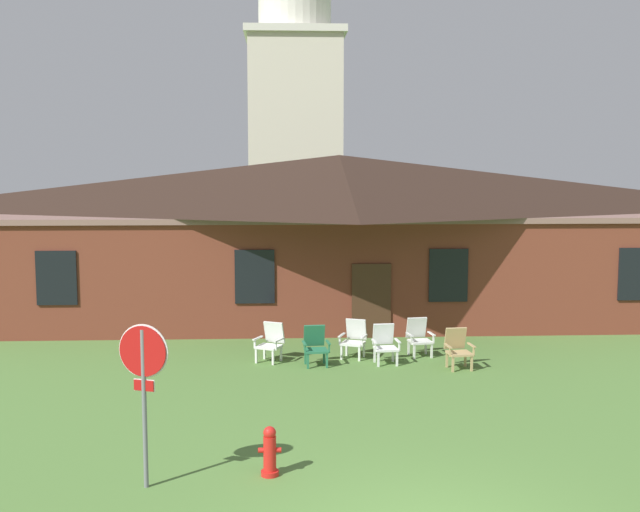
{
  "coord_description": "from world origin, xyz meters",
  "views": [
    {
      "loc": [
        -1.94,
        -9.57,
        4.8
      ],
      "look_at": [
        -1.11,
        7.67,
        2.82
      ],
      "focal_mm": 44.06,
      "sensor_mm": 36.0,
      "label": 1
    }
  ],
  "objects_px": {
    "lawn_chair_far_side": "(458,348)",
    "stop_sign": "(144,373)",
    "lawn_chair_near_door": "(315,345)",
    "fire_hydrant": "(270,452)",
    "lawn_chair_middle": "(385,343)",
    "lawn_chair_left_end": "(354,338)",
    "lawn_chair_right_end": "(419,336)",
    "lawn_chair_by_porch": "(271,341)"
  },
  "relations": [
    {
      "from": "stop_sign",
      "to": "lawn_chair_middle",
      "type": "height_order",
      "value": "stop_sign"
    },
    {
      "from": "lawn_chair_middle",
      "to": "fire_hydrant",
      "type": "bearing_deg",
      "value": -111.33
    },
    {
      "from": "lawn_chair_far_side",
      "to": "fire_hydrant",
      "type": "distance_m",
      "value": 7.73
    },
    {
      "from": "lawn_chair_near_door",
      "to": "lawn_chair_far_side",
      "type": "bearing_deg",
      "value": -7.86
    },
    {
      "from": "stop_sign",
      "to": "lawn_chair_middle",
      "type": "distance_m",
      "value": 8.68
    },
    {
      "from": "lawn_chair_middle",
      "to": "fire_hydrant",
      "type": "height_order",
      "value": "lawn_chair_middle"
    },
    {
      "from": "stop_sign",
      "to": "lawn_chair_near_door",
      "type": "distance_m",
      "value": 7.83
    },
    {
      "from": "lawn_chair_middle",
      "to": "lawn_chair_right_end",
      "type": "bearing_deg",
      "value": 37.59
    },
    {
      "from": "fire_hydrant",
      "to": "lawn_chair_right_end",
      "type": "bearing_deg",
      "value": 64.42
    },
    {
      "from": "lawn_chair_near_door",
      "to": "stop_sign",
      "type": "bearing_deg",
      "value": -111.61
    },
    {
      "from": "lawn_chair_near_door",
      "to": "fire_hydrant",
      "type": "relative_size",
      "value": 1.21
    },
    {
      "from": "lawn_chair_middle",
      "to": "stop_sign",
      "type": "bearing_deg",
      "value": -122.02
    },
    {
      "from": "lawn_chair_near_door",
      "to": "lawn_chair_middle",
      "type": "relative_size",
      "value": 1.0
    },
    {
      "from": "lawn_chair_by_porch",
      "to": "lawn_chair_middle",
      "type": "distance_m",
      "value": 2.81
    },
    {
      "from": "lawn_chair_far_side",
      "to": "stop_sign",
      "type": "bearing_deg",
      "value": -132.84
    },
    {
      "from": "lawn_chair_left_end",
      "to": "lawn_chair_far_side",
      "type": "bearing_deg",
      "value": -26.49
    },
    {
      "from": "stop_sign",
      "to": "lawn_chair_far_side",
      "type": "distance_m",
      "value": 9.25
    },
    {
      "from": "lawn_chair_middle",
      "to": "lawn_chair_near_door",
      "type": "bearing_deg",
      "value": -176.86
    },
    {
      "from": "lawn_chair_near_door",
      "to": "lawn_chair_by_porch",
      "type": "bearing_deg",
      "value": 157.91
    },
    {
      "from": "lawn_chair_middle",
      "to": "lawn_chair_far_side",
      "type": "relative_size",
      "value": 1.0
    },
    {
      "from": "stop_sign",
      "to": "lawn_chair_right_end",
      "type": "height_order",
      "value": "stop_sign"
    },
    {
      "from": "lawn_chair_right_end",
      "to": "lawn_chair_far_side",
      "type": "height_order",
      "value": "same"
    },
    {
      "from": "lawn_chair_by_porch",
      "to": "lawn_chair_near_door",
      "type": "height_order",
      "value": "same"
    },
    {
      "from": "lawn_chair_near_door",
      "to": "fire_hydrant",
      "type": "xyz_separation_m",
      "value": [
        -1.0,
        -6.83,
        -0.12
      ]
    },
    {
      "from": "lawn_chair_by_porch",
      "to": "lawn_chair_right_end",
      "type": "bearing_deg",
      "value": 6.05
    },
    {
      "from": "lawn_chair_middle",
      "to": "fire_hydrant",
      "type": "distance_m",
      "value": 7.43
    },
    {
      "from": "stop_sign",
      "to": "fire_hydrant",
      "type": "xyz_separation_m",
      "value": [
        1.85,
        0.36,
        -1.38
      ]
    },
    {
      "from": "lawn_chair_left_end",
      "to": "lawn_chair_right_end",
      "type": "xyz_separation_m",
      "value": [
        1.66,
        0.12,
        0.0
      ]
    },
    {
      "from": "lawn_chair_near_door",
      "to": "lawn_chair_right_end",
      "type": "bearing_deg",
      "value": 17.4
    },
    {
      "from": "lawn_chair_left_end",
      "to": "fire_hydrant",
      "type": "relative_size",
      "value": 1.21
    },
    {
      "from": "stop_sign",
      "to": "lawn_chair_by_porch",
      "type": "xyz_separation_m",
      "value": [
        1.76,
        7.63,
        -1.26
      ]
    },
    {
      "from": "stop_sign",
      "to": "lawn_chair_far_side",
      "type": "relative_size",
      "value": 2.6
    },
    {
      "from": "lawn_chair_near_door",
      "to": "fire_hydrant",
      "type": "bearing_deg",
      "value": -98.31
    },
    {
      "from": "lawn_chair_left_end",
      "to": "lawn_chair_right_end",
      "type": "distance_m",
      "value": 1.66
    },
    {
      "from": "stop_sign",
      "to": "lawn_chair_left_end",
      "type": "distance_m",
      "value": 8.88
    },
    {
      "from": "fire_hydrant",
      "to": "lawn_chair_left_end",
      "type": "bearing_deg",
      "value": 75.07
    },
    {
      "from": "stop_sign",
      "to": "lawn_chair_middle",
      "type": "relative_size",
      "value": 2.6
    },
    {
      "from": "lawn_chair_middle",
      "to": "lawn_chair_by_porch",
      "type": "bearing_deg",
      "value": 172.93
    },
    {
      "from": "lawn_chair_far_side",
      "to": "fire_hydrant",
      "type": "bearing_deg",
      "value": -124.55
    },
    {
      "from": "lawn_chair_left_end",
      "to": "lawn_chair_middle",
      "type": "height_order",
      "value": "same"
    },
    {
      "from": "fire_hydrant",
      "to": "stop_sign",
      "type": "bearing_deg",
      "value": -169.11
    },
    {
      "from": "lawn_chair_middle",
      "to": "lawn_chair_left_end",
      "type": "bearing_deg",
      "value": 138.12
    }
  ]
}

